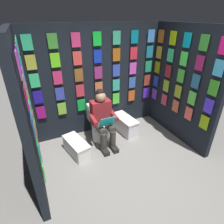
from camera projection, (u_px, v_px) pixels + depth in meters
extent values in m
plane|color=gray|center=(141.00, 183.00, 3.05)|extent=(30.00, 30.00, 0.00)
cube|color=black|center=(97.00, 81.00, 4.05)|extent=(2.98, 0.10, 2.34)
cube|color=#9C137C|center=(41.00, 113.00, 3.72)|extent=(0.17, 0.01, 0.26)
cube|color=#7CC337|center=(62.00, 109.00, 3.88)|extent=(0.17, 0.01, 0.26)
cube|color=green|center=(81.00, 105.00, 4.03)|extent=(0.17, 0.01, 0.26)
cube|color=#CFBF0D|center=(99.00, 102.00, 4.19)|extent=(0.17, 0.01, 0.26)
cube|color=#4CDD38|center=(116.00, 99.00, 4.34)|extent=(0.17, 0.01, 0.26)
cube|color=#DD5923|center=(131.00, 96.00, 4.50)|extent=(0.17, 0.01, 0.26)
cube|color=#5327C8|center=(146.00, 93.00, 4.66)|extent=(0.17, 0.01, 0.26)
cube|color=#22179F|center=(38.00, 97.00, 3.57)|extent=(0.17, 0.01, 0.26)
cube|color=#3543B2|center=(60.00, 94.00, 3.72)|extent=(0.17, 0.01, 0.26)
cube|color=#D23443|center=(80.00, 91.00, 3.88)|extent=(0.17, 0.01, 0.26)
cube|color=#C86F44|center=(99.00, 88.00, 4.03)|extent=(0.17, 0.01, 0.26)
cube|color=#36B7A2|center=(116.00, 85.00, 4.19)|extent=(0.17, 0.01, 0.26)
cube|color=blue|center=(132.00, 83.00, 4.34)|extent=(0.17, 0.01, 0.26)
cube|color=#A5382B|center=(147.00, 80.00, 4.50)|extent=(0.17, 0.01, 0.26)
cube|color=#38CD76|center=(35.00, 81.00, 3.41)|extent=(0.17, 0.01, 0.26)
cube|color=#D62D65|center=(58.00, 78.00, 3.57)|extent=(0.17, 0.01, 0.26)
cube|color=brown|center=(79.00, 75.00, 3.72)|extent=(0.17, 0.01, 0.26)
cube|color=#972B71|center=(98.00, 73.00, 3.88)|extent=(0.17, 0.01, 0.26)
cube|color=blue|center=(116.00, 71.00, 4.03)|extent=(0.17, 0.01, 0.26)
cube|color=#E64ED3|center=(133.00, 68.00, 4.19)|extent=(0.17, 0.01, 0.26)
cube|color=#1E9767|center=(148.00, 67.00, 4.34)|extent=(0.17, 0.01, 0.26)
cube|color=gold|center=(31.00, 62.00, 3.26)|extent=(0.17, 0.01, 0.26)
cube|color=#68E51E|center=(55.00, 60.00, 3.41)|extent=(0.17, 0.01, 0.26)
cube|color=#ED443F|center=(77.00, 58.00, 3.57)|extent=(0.17, 0.01, 0.26)
cube|color=#132FBE|center=(98.00, 56.00, 3.72)|extent=(0.17, 0.01, 0.26)
cube|color=#BC5B16|center=(116.00, 55.00, 3.88)|extent=(0.17, 0.01, 0.26)
cube|color=red|center=(134.00, 53.00, 4.03)|extent=(0.17, 0.01, 0.26)
cube|color=teal|center=(150.00, 52.00, 4.19)|extent=(0.17, 0.01, 0.26)
cube|color=#30BB7C|center=(27.00, 42.00, 3.10)|extent=(0.17, 0.01, 0.26)
cube|color=#3D8F31|center=(53.00, 41.00, 3.26)|extent=(0.17, 0.01, 0.26)
cube|color=#D7326D|center=(76.00, 40.00, 3.41)|extent=(0.17, 0.01, 0.26)
cube|color=green|center=(97.00, 39.00, 3.57)|extent=(0.17, 0.01, 0.26)
cube|color=#38AE81|center=(117.00, 38.00, 3.72)|extent=(0.17, 0.01, 0.26)
cube|color=#0C839F|center=(135.00, 37.00, 3.88)|extent=(0.17, 0.01, 0.26)
cube|color=#4393EC|center=(151.00, 36.00, 4.03)|extent=(0.17, 0.01, 0.26)
cube|color=black|center=(182.00, 85.00, 3.81)|extent=(0.10, 1.87, 2.34)
cube|color=purple|center=(154.00, 94.00, 4.60)|extent=(0.01, 0.17, 0.26)
cube|color=#C43C57|center=(164.00, 100.00, 4.29)|extent=(0.01, 0.17, 0.26)
cube|color=#C65C3F|center=(175.00, 106.00, 3.99)|extent=(0.01, 0.17, 0.26)
cube|color=#F15747|center=(189.00, 114.00, 3.69)|extent=(0.01, 0.17, 0.26)
cube|color=#8DB60E|center=(204.00, 122.00, 3.38)|extent=(0.01, 0.17, 0.26)
cube|color=#1E38AA|center=(156.00, 81.00, 4.44)|extent=(0.01, 0.17, 0.26)
cube|color=#94B832|center=(166.00, 86.00, 4.14)|extent=(0.01, 0.17, 0.26)
cube|color=#97AE26|center=(178.00, 92.00, 3.84)|extent=(0.01, 0.17, 0.26)
cube|color=#51C643|center=(192.00, 98.00, 3.53)|extent=(0.01, 0.17, 0.26)
cube|color=#4530EE|center=(208.00, 106.00, 3.23)|extent=(0.01, 0.17, 0.26)
cube|color=#968A0C|center=(157.00, 67.00, 4.29)|extent=(0.01, 0.17, 0.26)
cube|color=maroon|center=(168.00, 71.00, 3.98)|extent=(0.01, 0.17, 0.26)
cube|color=green|center=(181.00, 76.00, 3.68)|extent=(0.01, 0.17, 0.26)
cube|color=#27658C|center=(196.00, 81.00, 3.38)|extent=(0.01, 0.17, 0.26)
cube|color=green|center=(213.00, 88.00, 3.07)|extent=(0.01, 0.17, 0.26)
cube|color=gold|center=(159.00, 52.00, 4.13)|extent=(0.01, 0.17, 0.26)
cube|color=#38D585|center=(170.00, 55.00, 3.83)|extent=(0.01, 0.17, 0.26)
cube|color=#47F14D|center=(184.00, 59.00, 3.52)|extent=(0.01, 0.17, 0.26)
cube|color=#951F5A|center=(200.00, 63.00, 3.22)|extent=(0.01, 0.17, 0.26)
cube|color=#41B3E9|center=(219.00, 68.00, 2.92)|extent=(0.01, 0.17, 0.26)
cube|color=#C05A14|center=(161.00, 36.00, 3.97)|extent=(0.01, 0.17, 0.26)
cube|color=#B0D60E|center=(173.00, 38.00, 3.67)|extent=(0.01, 0.17, 0.26)
cube|color=#0BA1BA|center=(187.00, 40.00, 3.37)|extent=(0.01, 0.17, 0.26)
cube|color=green|center=(204.00, 43.00, 3.07)|extent=(0.01, 0.17, 0.26)
cube|color=black|center=(26.00, 115.00, 2.70)|extent=(0.10, 1.87, 2.34)
cube|color=#35D63F|center=(43.00, 171.00, 2.34)|extent=(0.01, 0.17, 0.26)
cube|color=#3C5DB8|center=(40.00, 153.00, 2.64)|extent=(0.01, 0.17, 0.26)
cube|color=#A91036|center=(38.00, 139.00, 2.95)|extent=(0.01, 0.17, 0.26)
cube|color=#46E367|center=(36.00, 127.00, 3.25)|extent=(0.01, 0.17, 0.26)
cube|color=olive|center=(34.00, 117.00, 3.55)|extent=(0.01, 0.17, 0.26)
cube|color=#129C48|center=(39.00, 150.00, 2.18)|extent=(0.01, 0.17, 0.26)
cube|color=#86AA25|center=(36.00, 133.00, 2.49)|extent=(0.01, 0.17, 0.26)
cube|color=#AB3B4D|center=(33.00, 120.00, 2.79)|extent=(0.01, 0.17, 0.26)
cube|color=teal|center=(32.00, 110.00, 3.09)|extent=(0.01, 0.17, 0.26)
cube|color=teal|center=(30.00, 102.00, 3.40)|extent=(0.01, 0.17, 0.26)
cube|color=#2448A4|center=(33.00, 126.00, 2.03)|extent=(0.01, 0.17, 0.26)
cube|color=#2EC1AC|center=(31.00, 111.00, 2.33)|extent=(0.01, 0.17, 0.26)
cube|color=#9BAC1D|center=(29.00, 100.00, 2.63)|extent=(0.01, 0.17, 0.26)
cube|color=olive|center=(27.00, 91.00, 2.94)|extent=(0.01, 0.17, 0.26)
cube|color=blue|center=(26.00, 84.00, 3.24)|extent=(0.01, 0.17, 0.26)
cube|color=#B50E66|center=(26.00, 98.00, 1.87)|extent=(0.01, 0.17, 0.26)
cube|color=#579D26|center=(25.00, 86.00, 2.18)|extent=(0.01, 0.17, 0.26)
cube|color=#DE41EB|center=(24.00, 78.00, 2.48)|extent=(0.01, 0.17, 0.26)
cube|color=#2B9150|center=(23.00, 71.00, 2.78)|extent=(0.01, 0.17, 0.26)
cube|color=teal|center=(22.00, 65.00, 3.08)|extent=(0.01, 0.17, 0.26)
cube|color=#BD39BC|center=(19.00, 65.00, 1.72)|extent=(0.01, 0.17, 0.26)
cube|color=#9A22D9|center=(18.00, 57.00, 2.02)|extent=(0.01, 0.17, 0.26)
cube|color=#219D57|center=(18.00, 52.00, 2.32)|extent=(0.01, 0.17, 0.26)
cube|color=#39F08D|center=(17.00, 47.00, 2.63)|extent=(0.01, 0.17, 0.26)
cube|color=#2FAEB8|center=(17.00, 44.00, 2.93)|extent=(0.01, 0.17, 0.26)
cylinder|color=white|center=(101.00, 131.00, 4.05)|extent=(0.38, 0.38, 0.40)
cylinder|color=white|center=(100.00, 123.00, 3.95)|extent=(0.41, 0.41, 0.02)
cube|color=white|center=(96.00, 111.00, 4.08)|extent=(0.38, 0.18, 0.36)
cylinder|color=white|center=(97.00, 113.00, 4.01)|extent=(0.39, 0.07, 0.39)
cube|color=maroon|center=(101.00, 112.00, 3.80)|extent=(0.40, 0.22, 0.52)
sphere|color=tan|center=(101.00, 97.00, 3.61)|extent=(0.21, 0.21, 0.21)
sphere|color=black|center=(100.00, 93.00, 3.61)|extent=(0.17, 0.17, 0.17)
cylinder|color=#38332D|center=(109.00, 126.00, 3.79)|extent=(0.15, 0.40, 0.15)
cylinder|color=#38332D|center=(100.00, 128.00, 3.72)|extent=(0.15, 0.40, 0.15)
cylinder|color=#38332D|center=(113.00, 140.00, 3.75)|extent=(0.12, 0.12, 0.42)
cylinder|color=#38332D|center=(104.00, 142.00, 3.68)|extent=(0.12, 0.12, 0.42)
cube|color=black|center=(114.00, 148.00, 3.78)|extent=(0.11, 0.26, 0.09)
cube|color=black|center=(105.00, 151.00, 3.71)|extent=(0.11, 0.26, 0.09)
cylinder|color=maroon|center=(114.00, 115.00, 3.75)|extent=(0.08, 0.31, 0.13)
cylinder|color=maroon|center=(93.00, 120.00, 3.59)|extent=(0.08, 0.31, 0.13)
cube|color=#14C1C8|center=(107.00, 122.00, 3.55)|extent=(0.30, 0.13, 0.23)
cube|color=silver|center=(125.00, 125.00, 4.33)|extent=(0.36, 0.71, 0.35)
cube|color=white|center=(125.00, 118.00, 4.24)|extent=(0.38, 0.74, 0.03)
cube|color=white|center=(77.00, 148.00, 3.64)|extent=(0.41, 0.68, 0.28)
cube|color=white|center=(76.00, 141.00, 3.57)|extent=(0.43, 0.71, 0.03)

